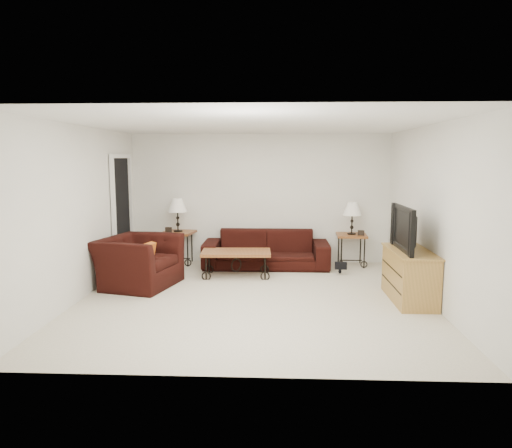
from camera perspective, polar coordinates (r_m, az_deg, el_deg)
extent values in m
plane|color=beige|center=(6.92, -0.26, -9.03)|extent=(5.00, 5.00, 0.00)
cube|color=white|center=(9.15, 0.51, 3.11)|extent=(5.00, 0.02, 2.50)
cube|color=white|center=(4.20, -1.97, -2.64)|extent=(5.00, 0.02, 2.50)
cube|color=white|center=(7.24, -20.46, 1.32)|extent=(0.02, 5.00, 2.50)
cube|color=white|center=(7.00, 20.62, 1.11)|extent=(0.02, 5.00, 2.50)
plane|color=white|center=(6.64, -0.28, 12.07)|extent=(5.00, 5.00, 0.00)
cube|color=black|center=(8.78, -16.03, 1.08)|extent=(0.08, 0.94, 2.04)
imported|color=black|center=(8.80, 1.23, -3.07)|extent=(2.34, 0.91, 0.68)
cube|color=#965A26|center=(9.18, -9.43, -2.87)|extent=(0.66, 0.66, 0.64)
cube|color=#965A26|center=(9.09, 11.51, -3.11)|extent=(0.59, 0.59, 0.61)
cube|color=black|center=(9.00, -10.61, -0.71)|extent=(0.13, 0.02, 0.11)
cube|color=black|center=(8.91, 12.68, -1.06)|extent=(0.12, 0.05, 0.10)
cube|color=#965A26|center=(8.14, -2.42, -4.84)|extent=(1.21, 0.69, 0.44)
imported|color=black|center=(7.73, -14.11, -4.46)|extent=(1.33, 1.44, 0.79)
cube|color=orange|center=(7.61, -13.16, -3.65)|extent=(0.18, 0.37, 0.36)
cube|color=#C28F48|center=(7.08, 18.18, -5.98)|extent=(0.51, 1.22, 0.73)
imported|color=black|center=(6.94, 18.26, -0.51)|extent=(0.14, 1.10, 0.63)
ellipsoid|color=black|center=(8.45, 10.21, -4.61)|extent=(0.39, 0.35, 0.41)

